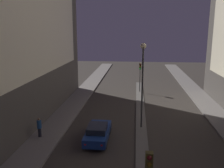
{
  "coord_description": "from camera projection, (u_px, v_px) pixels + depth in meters",
  "views": [
    {
      "loc": [
        -0.62,
        -5.58,
        9.28
      ],
      "look_at": [
        -3.21,
        21.16,
        3.31
      ],
      "focal_mm": 40.0,
      "sensor_mm": 36.0,
      "label": 1
    }
  ],
  "objects": [
    {
      "name": "median_strip",
      "position": [
        141.0,
        119.0,
        25.9
      ],
      "size": [
        1.01,
        36.16,
        0.12
      ],
      "color": "#56544F",
      "rests_on": "ground"
    },
    {
      "name": "traffic_light_mid",
      "position": [
        140.0,
        71.0,
        36.51
      ],
      "size": [
        0.32,
        0.42,
        4.24
      ],
      "color": "#383838",
      "rests_on": "median_strip"
    },
    {
      "name": "street_lamp",
      "position": [
        143.0,
        71.0,
        22.6
      ],
      "size": [
        0.53,
        0.53,
        7.93
      ],
      "color": "#383838",
      "rests_on": "median_strip"
    },
    {
      "name": "car_left_lane",
      "position": [
        98.0,
        132.0,
        20.92
      ],
      "size": [
        1.81,
        4.55,
        1.49
      ],
      "color": "navy",
      "rests_on": "ground"
    },
    {
      "name": "pedestrian_on_left_sidewalk",
      "position": [
        39.0,
        127.0,
        21.35
      ],
      "size": [
        0.38,
        0.38,
        1.7
      ],
      "color": "black",
      "rests_on": "sidewalk_left"
    }
  ]
}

